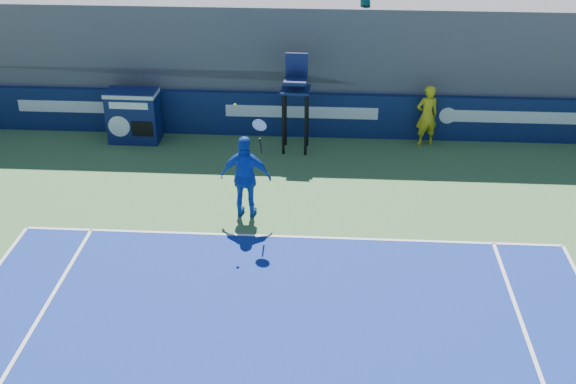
# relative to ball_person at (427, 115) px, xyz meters

# --- Properties ---
(ball_person) EXTENTS (0.67, 0.54, 1.61)m
(ball_person) POSITION_rel_ball_person_xyz_m (0.00, 0.00, 0.00)
(ball_person) COLOR yellow
(ball_person) RESTS_ON apron
(back_hoarding) EXTENTS (20.40, 0.21, 1.20)m
(back_hoarding) POSITION_rel_ball_person_xyz_m (-3.23, 0.36, -0.21)
(back_hoarding) COLOR #0D1C48
(back_hoarding) RESTS_ON ground
(match_clock) EXTENTS (1.33, 0.75, 1.40)m
(match_clock) POSITION_rel_ball_person_xyz_m (-7.57, -0.25, -0.07)
(match_clock) COLOR #0F1B4D
(match_clock) RESTS_ON ground
(umpire_chair) EXTENTS (0.72, 0.72, 2.48)m
(umpire_chair) POSITION_rel_ball_person_xyz_m (-3.34, -0.53, 0.71)
(umpire_chair) COLOR black
(umpire_chair) RESTS_ON ground
(tennis_player) EXTENTS (1.10, 0.53, 2.57)m
(tennis_player) POSITION_rel_ball_person_xyz_m (-4.19, -4.01, 0.11)
(tennis_player) COLOR #1648B4
(tennis_player) RESTS_ON apron
(stadium_seating) EXTENTS (21.00, 4.05, 4.40)m
(stadium_seating) POSITION_rel_ball_person_xyz_m (-3.23, 2.42, 1.01)
(stadium_seating) COLOR #49494E
(stadium_seating) RESTS_ON ground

